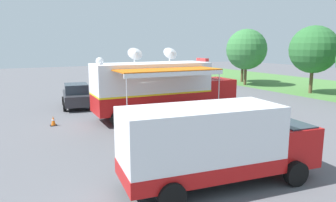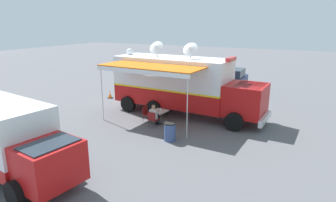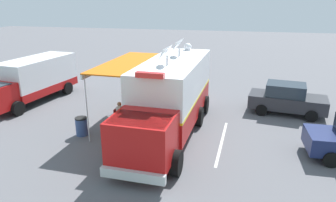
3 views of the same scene
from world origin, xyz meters
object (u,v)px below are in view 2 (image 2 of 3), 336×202
at_px(folding_table, 160,112).
at_px(folding_chair_beside_table, 147,112).
at_px(water_bottle, 161,110).
at_px(folding_chair_at_table, 153,118).
at_px(seated_responder, 155,115).
at_px(car_far_corner, 233,79).
at_px(car_behind_truck, 168,79).
at_px(support_truck, 4,137).
at_px(command_truck, 182,84).
at_px(traffic_cone, 110,94).
at_px(trash_bin, 170,132).

relative_size(folding_table, folding_chair_beside_table, 0.95).
distance_m(water_bottle, folding_chair_beside_table, 1.05).
relative_size(folding_chair_at_table, seated_responder, 0.70).
xyz_separation_m(water_bottle, car_far_corner, (-10.49, 1.11, 0.05)).
bearing_deg(car_behind_truck, support_truck, 4.69).
distance_m(command_truck, car_far_corner, 8.39).
distance_m(support_truck, car_behind_truck, 15.59).
distance_m(support_truck, car_far_corner, 18.27).
bearing_deg(car_behind_truck, folding_chair_at_table, 23.23).
xyz_separation_m(traffic_cone, support_truck, (10.66, 3.64, 1.11)).
height_order(water_bottle, seated_responder, seated_responder).
bearing_deg(seated_responder, folding_table, -179.75).
relative_size(water_bottle, traffic_cone, 0.39).
xyz_separation_m(folding_table, car_behind_truck, (-8.00, -3.78, 0.21)).
height_order(folding_chair_beside_table, seated_responder, seated_responder).
distance_m(folding_chair_beside_table, car_behind_truck, 8.58).
distance_m(command_truck, folding_chair_at_table, 3.23).
bearing_deg(water_bottle, car_behind_truck, -154.27).
bearing_deg(car_behind_truck, folding_table, 25.30).
xyz_separation_m(folding_chair_beside_table, support_truck, (7.48, -1.65, 0.87)).
bearing_deg(car_behind_truck, command_truck, 35.21).
distance_m(command_truck, traffic_cone, 6.84).
height_order(water_bottle, trash_bin, water_bottle).
bearing_deg(car_far_corner, folding_chair_beside_table, -11.50).
height_order(folding_chair_beside_table, traffic_cone, folding_chair_beside_table).
xyz_separation_m(water_bottle, folding_chair_beside_table, (-0.10, -1.00, -0.32)).
bearing_deg(folding_table, folding_chair_beside_table, -86.23).
relative_size(folding_chair_beside_table, car_behind_truck, 0.20).
xyz_separation_m(trash_bin, car_far_corner, (-12.35, -0.42, 0.42)).
height_order(command_truck, trash_bin, command_truck).
relative_size(water_bottle, trash_bin, 0.25).
xyz_separation_m(folding_chair_at_table, seated_responder, (-0.19, 0.01, 0.14)).
height_order(folding_table, trash_bin, trash_bin).
xyz_separation_m(folding_table, folding_chair_at_table, (0.80, -0.00, -0.16)).
bearing_deg(car_far_corner, car_behind_truck, -65.10).
bearing_deg(command_truck, seated_responder, -8.61).
bearing_deg(folding_table, support_truck, -18.38).
xyz_separation_m(folding_chair_at_table, folding_chair_beside_table, (-0.74, -0.85, 0.00)).
bearing_deg(command_truck, traffic_cone, -99.16).
height_order(water_bottle, car_behind_truck, car_behind_truck).
relative_size(traffic_cone, car_behind_truck, 0.13).
relative_size(folding_chair_at_table, traffic_cone, 1.50).
distance_m(folding_table, water_bottle, 0.27).
xyz_separation_m(folding_chair_beside_table, trash_bin, (1.95, 2.53, -0.06)).
height_order(folding_table, folding_chair_at_table, folding_chair_at_table).
xyz_separation_m(folding_table, car_far_corner, (-10.34, 1.26, 0.21)).
distance_m(water_bottle, seated_responder, 0.51).
relative_size(water_bottle, folding_chair_beside_table, 0.26).
xyz_separation_m(command_truck, car_behind_truck, (-5.93, -4.19, -1.07)).
bearing_deg(trash_bin, folding_chair_beside_table, -127.67).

